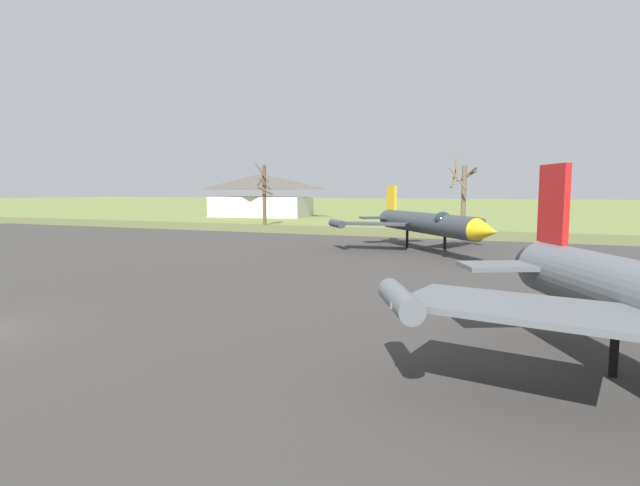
# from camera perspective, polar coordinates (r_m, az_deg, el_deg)

# --- Properties ---
(asphalt_apron) EXTENTS (105.63, 49.20, 0.05)m
(asphalt_apron) POSITION_cam_1_polar(r_m,az_deg,el_deg) (30.41, -11.55, -3.06)
(asphalt_apron) COLOR #383533
(asphalt_apron) RESTS_ON ground
(grass_verge_strip) EXTENTS (165.63, 12.00, 0.06)m
(grass_verge_strip) POSITION_cam_1_polar(r_m,az_deg,el_deg) (58.11, 5.73, 1.26)
(grass_verge_strip) COLOR brown
(grass_verge_strip) RESTS_ON ground
(jet_fighter_rear_center) EXTENTS (13.79, 14.72, 5.13)m
(jet_fighter_rear_center) POSITION_cam_1_polar(r_m,az_deg,el_deg) (38.91, 11.92, 2.24)
(jet_fighter_rear_center) COLOR #33383D
(jet_fighter_rear_center) RESTS_ON ground
(bare_tree_far_left) EXTENTS (2.42, 2.41, 8.41)m
(bare_tree_far_left) POSITION_cam_1_polar(r_m,az_deg,el_deg) (69.78, -6.30, 5.58)
(bare_tree_far_left) COLOR brown
(bare_tree_far_left) RESTS_ON ground
(bare_tree_left_of_center) EXTENTS (3.15, 3.16, 8.56)m
(bare_tree_left_of_center) POSITION_cam_1_polar(r_m,az_deg,el_deg) (60.49, 15.77, 5.44)
(bare_tree_left_of_center) COLOR brown
(bare_tree_left_of_center) RESTS_ON ground
(visitor_building) EXTENTS (18.92, 12.11, 7.80)m
(visitor_building) POSITION_cam_1_polar(r_m,az_deg,el_deg) (93.33, -6.62, 5.39)
(visitor_building) COLOR beige
(visitor_building) RESTS_ON ground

